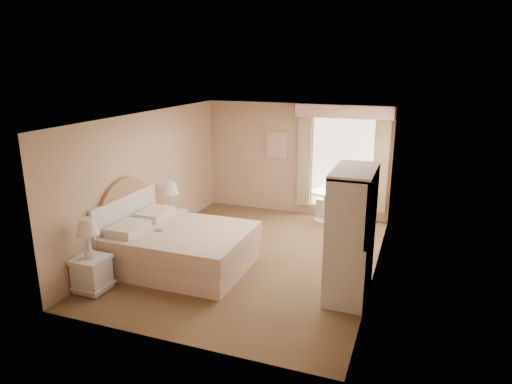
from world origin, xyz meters
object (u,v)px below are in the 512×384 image
at_px(round_table, 325,201).
at_px(cafe_chair, 360,205).
at_px(nightstand_far, 172,217).
at_px(armoire, 351,244).
at_px(nightstand_near, 91,265).
at_px(bed, 175,245).

xyz_separation_m(round_table, cafe_chair, (0.76, -0.15, 0.04)).
distance_m(nightstand_far, armoire, 3.83).
bearing_deg(nightstand_near, cafe_chair, 51.43).
distance_m(bed, round_table, 3.70).
bearing_deg(bed, round_table, 59.14).
distance_m(nightstand_near, armoire, 3.89).
bearing_deg(bed, nightstand_near, -120.83).
relative_size(nightstand_far, armoire, 0.59).
bearing_deg(nightstand_near, nightstand_far, 90.00).
relative_size(round_table, armoire, 0.35).
bearing_deg(nightstand_near, bed, 59.17).
bearing_deg(armoire, nightstand_near, -160.78).
bearing_deg(round_table, bed, -120.86).
height_order(nightstand_near, cafe_chair, nightstand_near).
height_order(nightstand_near, nightstand_far, nightstand_near).
distance_m(bed, nightstand_far, 1.35).
distance_m(bed, cafe_chair, 4.02).
relative_size(bed, nightstand_far, 2.01).
xyz_separation_m(bed, nightstand_far, (-0.73, 1.14, 0.05)).
height_order(nightstand_far, armoire, armoire).
relative_size(nightstand_near, armoire, 0.60).
height_order(round_table, armoire, armoire).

